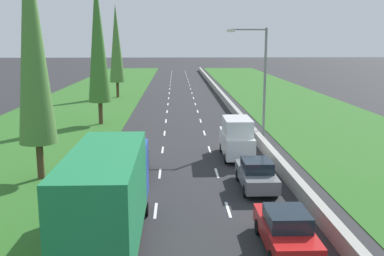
% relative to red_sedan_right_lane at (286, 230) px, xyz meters
% --- Properties ---
extents(ground_plane, '(300.00, 300.00, 0.00)m').
position_rel_red_sedan_right_lane_xyz_m(ground_plane, '(-3.50, 43.19, -0.81)').
color(ground_plane, '#28282B').
rests_on(ground_plane, ground).
extents(grass_verge_left, '(14.00, 140.00, 0.04)m').
position_rel_red_sedan_right_lane_xyz_m(grass_verge_left, '(-16.15, 43.19, -0.79)').
color(grass_verge_left, '#2D6623').
rests_on(grass_verge_left, ground).
extents(grass_verge_right, '(14.00, 140.00, 0.04)m').
position_rel_red_sedan_right_lane_xyz_m(grass_verge_right, '(10.85, 43.19, -0.79)').
color(grass_verge_right, '#2D6623').
rests_on(grass_verge_right, ground).
extents(median_barrier, '(0.44, 120.00, 0.85)m').
position_rel_red_sedan_right_lane_xyz_m(median_barrier, '(2.20, 43.19, -0.39)').
color(median_barrier, '#9E9B93').
rests_on(median_barrier, ground).
extents(lane_markings, '(3.64, 116.00, 0.01)m').
position_rel_red_sedan_right_lane_xyz_m(lane_markings, '(-3.50, 43.19, -0.81)').
color(lane_markings, white).
rests_on(lane_markings, ground).
extents(red_sedan_right_lane, '(1.82, 4.50, 1.64)m').
position_rel_red_sedan_right_lane_xyz_m(red_sedan_right_lane, '(0.00, 0.00, 0.00)').
color(red_sedan_right_lane, red).
rests_on(red_sedan_right_lane, ground).
extents(green_box_truck_left_lane, '(2.46, 9.40, 4.18)m').
position_rel_red_sedan_right_lane_xyz_m(green_box_truck_left_lane, '(-6.79, 0.09, 1.37)').
color(green_box_truck_left_lane, black).
rests_on(green_box_truck_left_lane, ground).
extents(grey_sedan_right_lane, '(1.82, 4.50, 1.64)m').
position_rel_red_sedan_right_lane_xyz_m(grey_sedan_right_lane, '(0.16, 7.31, 0.00)').
color(grey_sedan_right_lane, slate).
rests_on(grey_sedan_right_lane, ground).
extents(black_sedan_left_lane, '(1.82, 4.50, 1.64)m').
position_rel_red_sedan_right_lane_xyz_m(black_sedan_left_lane, '(-6.87, 9.63, 0.00)').
color(black_sedan_left_lane, black).
rests_on(black_sedan_left_lane, ground).
extents(white_van_right_lane, '(1.96, 4.90, 2.82)m').
position_rel_red_sedan_right_lane_xyz_m(white_van_right_lane, '(-0.06, 13.84, 0.59)').
color(white_van_right_lane, white).
rests_on(white_van_right_lane, ground).
extents(poplar_tree_second, '(2.16, 2.16, 14.57)m').
position_rel_red_sedan_right_lane_xyz_m(poplar_tree_second, '(-12.19, 9.44, 7.53)').
color(poplar_tree_second, '#4C3823').
rests_on(poplar_tree_second, ground).
extents(poplar_tree_third, '(2.15, 2.15, 14.10)m').
position_rel_red_sedan_right_lane_xyz_m(poplar_tree_third, '(-11.52, 26.76, 7.29)').
color(poplar_tree_third, '#4C3823').
rests_on(poplar_tree_third, ground).
extents(poplar_tree_fourth, '(2.12, 2.12, 12.97)m').
position_rel_red_sedan_right_lane_xyz_m(poplar_tree_fourth, '(-12.47, 47.23, 6.72)').
color(poplar_tree_fourth, '#4C3823').
rests_on(poplar_tree_fourth, ground).
extents(street_light_mast, '(3.20, 0.28, 9.00)m').
position_rel_red_sedan_right_lane_xyz_m(street_light_mast, '(2.59, 19.56, 4.42)').
color(street_light_mast, gray).
rests_on(street_light_mast, ground).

